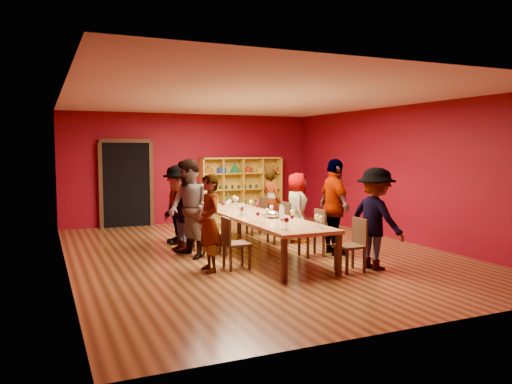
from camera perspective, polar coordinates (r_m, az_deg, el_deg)
room_shell at (r=9.70m, az=0.08°, el=1.74°), size 7.10×9.10×3.04m
tasting_table at (r=9.77m, az=0.08°, el=-2.96°), size 1.10×4.50×0.75m
doorway at (r=13.50m, az=-14.62°, el=0.89°), size 1.40×0.17×2.30m
shelving_unit at (r=14.24m, az=-1.73°, el=0.70°), size 2.40×0.40×1.80m
chair_person_left_1 at (r=8.52m, az=-2.74°, el=-5.53°), size 0.42×0.42×0.89m
person_left_1 at (r=8.33m, az=-5.37°, el=-3.55°), size 0.46×0.61×1.63m
chair_person_left_2 at (r=9.59m, az=-5.20°, el=-4.36°), size 0.42×0.42×0.89m
person_left_2 at (r=9.40m, az=-7.64°, el=-1.88°), size 0.72×1.00×1.87m
chair_person_left_3 at (r=10.24m, az=-6.43°, el=-3.77°), size 0.42×0.42×0.89m
person_left_3 at (r=10.08m, az=-8.82°, el=-1.83°), size 0.67×1.18×1.73m
chair_person_left_4 at (r=10.98m, az=-7.62°, el=-3.19°), size 0.42×0.42×0.89m
person_left_4 at (r=10.86m, az=-9.15°, el=-1.76°), size 0.43×0.93×1.57m
chair_person_right_0 at (r=8.52m, az=11.16°, el=-5.61°), size 0.42×0.42×0.89m
person_right_0 at (r=8.72m, az=13.52°, el=-2.97°), size 0.66×1.18×1.73m
chair_person_right_1 at (r=9.59m, az=6.77°, el=-4.37°), size 0.42×0.42×0.89m
person_right_1 at (r=9.75m, az=8.96°, el=-1.68°), size 0.62×1.14×1.86m
chair_person_right_3 at (r=10.84m, az=2.94°, el=-3.26°), size 0.42×0.42×0.89m
person_right_3 at (r=10.98m, az=4.72°, el=-1.77°), size 0.66×0.84×1.52m
chair_person_right_4 at (r=11.91m, az=0.38°, el=-2.51°), size 0.42×0.42×0.89m
person_right_4 at (r=12.01m, az=1.81°, el=-1.05°), size 0.56×0.67×1.57m
wine_glass_0 at (r=8.66m, az=0.97°, el=-2.68°), size 0.08×0.08×0.20m
wine_glass_1 at (r=9.61m, az=-1.84°, el=-1.83°), size 0.09×0.09×0.22m
wine_glass_2 at (r=10.85m, az=-3.06°, el=-1.13°), size 0.08×0.08×0.20m
wine_glass_3 at (r=8.20m, az=7.42°, el=-3.09°), size 0.09×0.09×0.21m
wine_glass_4 at (r=8.54m, az=4.14°, el=-2.91°), size 0.07×0.07×0.18m
wine_glass_5 at (r=8.89m, az=0.23°, el=-2.57°), size 0.07×0.07×0.18m
wine_glass_6 at (r=10.48m, az=-3.80°, el=-1.37°), size 0.08×0.08×0.19m
wine_glass_7 at (r=11.19m, az=-5.05°, el=-0.93°), size 0.08×0.08×0.21m
wine_glass_8 at (r=9.27m, az=1.30°, el=-2.20°), size 0.08×0.08×0.19m
wine_glass_9 at (r=8.38m, az=6.99°, el=-2.90°), size 0.09×0.09×0.21m
wine_glass_10 at (r=11.47m, az=-5.11°, el=-0.81°), size 0.08×0.08×0.20m
wine_glass_11 at (r=10.64m, az=0.18°, el=-1.28°), size 0.08×0.08×0.19m
wine_glass_12 at (r=9.87m, az=1.75°, el=-1.80°), size 0.07×0.07×0.18m
wine_glass_13 at (r=9.96m, az=1.88°, el=-1.73°), size 0.08×0.08×0.19m
wine_glass_14 at (r=10.03m, az=0.14°, el=-1.61°), size 0.08×0.08×0.20m
wine_glass_15 at (r=9.59m, az=-1.61°, el=-1.96°), size 0.08×0.08×0.19m
wine_glass_16 at (r=8.02m, az=3.51°, el=-3.28°), size 0.08×0.08×0.20m
wine_glass_17 at (r=11.68m, az=-2.48°, el=-0.66°), size 0.08×0.08×0.21m
wine_glass_18 at (r=11.46m, az=-2.20°, el=-0.82°), size 0.08×0.08×0.19m
wine_glass_19 at (r=9.02m, az=4.20°, el=-2.34°), size 0.08×0.08×0.21m
wine_glass_20 at (r=10.35m, az=-3.33°, el=-1.38°), size 0.09×0.09×0.21m
wine_glass_21 at (r=8.08m, az=3.05°, el=-3.22°), size 0.08×0.08×0.20m
wine_glass_22 at (r=10.86m, az=-0.59°, el=-1.16°), size 0.08×0.08×0.19m
spittoon_bowl at (r=9.38m, az=1.87°, el=-2.55°), size 0.30×0.30×0.16m
carafe_a at (r=9.64m, az=-1.49°, el=-2.07°), size 0.10×0.10×0.26m
carafe_b at (r=9.30m, az=2.96°, el=-2.34°), size 0.10×0.10×0.25m
wine_bottle at (r=11.36m, az=-3.19°, el=-1.02°), size 0.09×0.09×0.29m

